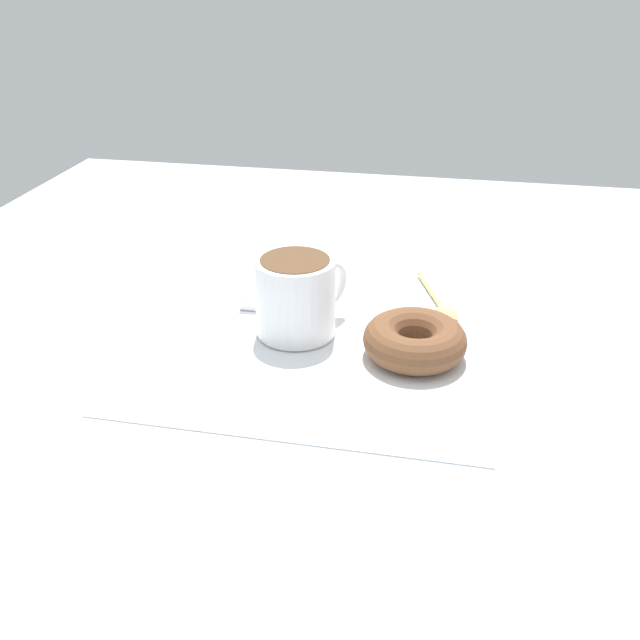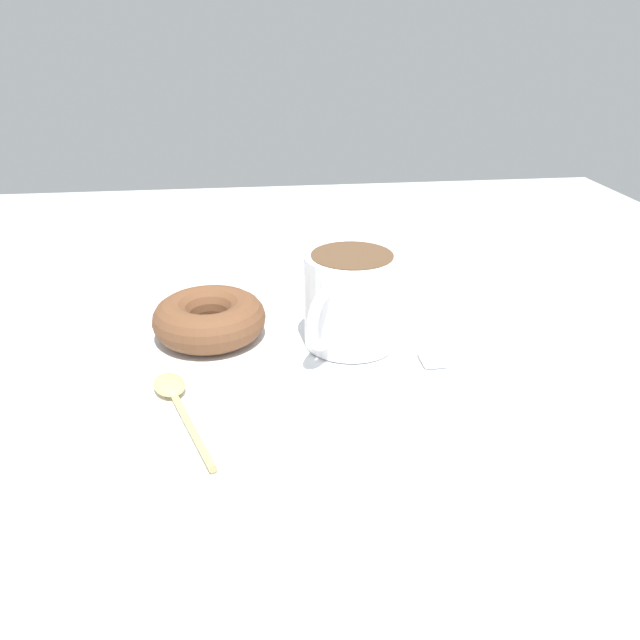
# 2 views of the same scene
# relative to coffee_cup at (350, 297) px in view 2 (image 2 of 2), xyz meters

# --- Properties ---
(ground_plane) EXTENTS (1.20, 1.20, 0.02)m
(ground_plane) POSITION_rel_coffee_cup_xyz_m (-0.00, 0.05, -0.06)
(ground_plane) COLOR #B2BCC6
(napkin) EXTENTS (0.36, 0.36, 0.00)m
(napkin) POSITION_rel_coffee_cup_xyz_m (0.01, 0.03, -0.04)
(napkin) COLOR white
(napkin) RESTS_ON ground_plane
(coffee_cup) EXTENTS (0.10, 0.09, 0.08)m
(coffee_cup) POSITION_rel_coffee_cup_xyz_m (0.00, 0.00, 0.00)
(coffee_cup) COLOR white
(coffee_cup) RESTS_ON napkin
(donut) EXTENTS (0.10, 0.10, 0.04)m
(donut) POSITION_rel_coffee_cup_xyz_m (0.02, 0.13, -0.03)
(donut) COLOR brown
(donut) RESTS_ON napkin
(spoon) EXTENTS (0.13, 0.06, 0.01)m
(spoon) POSITION_rel_coffee_cup_xyz_m (-0.08, 0.15, -0.04)
(spoon) COLOR #D8B772
(spoon) RESTS_ON napkin
(sugar_cube) EXTENTS (0.02, 0.02, 0.02)m
(sugar_cube) POSITION_rel_coffee_cup_xyz_m (-0.05, -0.07, -0.03)
(sugar_cube) COLOR white
(sugar_cube) RESTS_ON napkin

